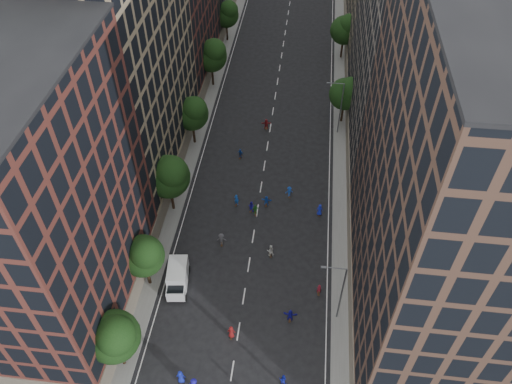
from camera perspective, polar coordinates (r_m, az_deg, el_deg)
ground at (r=76.22m, az=1.28°, el=5.04°), size 240.00×240.00×0.00m
sidewalk_left at (r=83.63m, az=-6.50°, el=8.97°), size 4.00×105.00×0.15m
sidewalk_right at (r=82.16m, az=10.25°, el=7.73°), size 4.00×105.00×0.15m
bldg_left_a at (r=50.90m, az=-23.83°, el=-1.84°), size 14.00×22.00×30.00m
bldg_left_b at (r=66.52m, az=-16.01°, el=14.54°), size 14.00×26.00×34.00m
bldg_left_c at (r=87.14m, az=-10.66°, el=20.71°), size 14.00×20.00×28.00m
bldg_right_a at (r=47.49m, az=21.82°, el=0.18°), size 14.00×30.00×36.00m
bldg_right_b at (r=71.45m, az=17.82°, el=15.89°), size 14.00×28.00×33.00m
tree_left_0 at (r=51.06m, az=-15.87°, el=-15.58°), size 5.20×5.20×8.83m
tree_left_1 at (r=56.39m, az=-12.69°, el=-7.06°), size 4.80×4.80×8.21m
tree_left_2 at (r=63.36m, az=-9.89°, el=1.89°), size 5.60×5.60×9.45m
tree_left_3 at (r=74.07m, az=-7.27°, el=9.01°), size 5.00×5.00×8.58m
tree_left_4 at (r=86.99m, az=-5.05°, el=15.38°), size 5.40×5.40×9.08m
tree_left_5 at (r=101.12m, az=-3.34°, el=19.70°), size 4.80×4.80×8.33m
tree_right_a at (r=79.20m, az=10.32°, el=11.11°), size 5.00×5.00×8.39m
tree_right_b at (r=96.31m, az=10.22°, el=17.89°), size 5.20×5.20×8.83m
streetlamp_near at (r=53.54m, az=9.57°, el=-11.07°), size 2.64×0.22×9.06m
streetlamp_far at (r=77.03m, az=9.53°, el=9.72°), size 2.64×0.22×9.06m
cargo_van at (r=59.06m, az=-8.96°, el=-9.64°), size 2.90×5.20×2.64m
skater_0 at (r=53.51m, az=-8.59°, el=-20.18°), size 0.95×0.65×1.88m
skater_2 at (r=53.09m, az=3.10°, el=-20.64°), size 0.90×0.78×1.60m
skater_3 at (r=53.13m, az=-7.08°, el=-20.99°), size 1.13×0.68×1.70m
skater_4 at (r=60.39m, az=-9.24°, el=-8.75°), size 1.13×0.73×1.79m
skater_5 at (r=56.44m, az=3.93°, el=-13.90°), size 1.58×0.55×1.69m
skater_6 at (r=55.33m, az=-2.85°, el=-15.71°), size 0.86×0.57×1.76m
skater_7 at (r=58.66m, az=7.20°, el=-10.97°), size 0.59×0.41×1.53m
skater_8 at (r=61.34m, az=1.66°, el=-6.73°), size 1.01×0.87×1.79m
skater_9 at (r=62.54m, az=-3.96°, el=-5.43°), size 1.24×0.79×1.84m
skater_10 at (r=65.80m, az=-0.05°, el=-2.05°), size 1.03×0.56×1.67m
skater_11 at (r=67.02m, az=1.19°, el=-1.04°), size 1.45×0.57×1.53m
skater_12 at (r=66.24m, az=7.29°, el=-2.06°), size 0.89×0.60×1.77m
skater_13 at (r=66.98m, az=-2.24°, el=-0.92°), size 0.79×0.67×1.84m
skater_14 at (r=66.25m, az=-0.55°, el=-1.67°), size 0.95×0.84×1.62m
skater_15 at (r=68.27m, az=3.81°, el=0.02°), size 1.20×0.90×1.66m
skater_16 at (r=74.07m, az=-1.79°, el=4.40°), size 0.97×0.61×1.54m
skater_17 at (r=79.39m, az=1.18°, el=7.74°), size 1.66×0.71×1.73m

